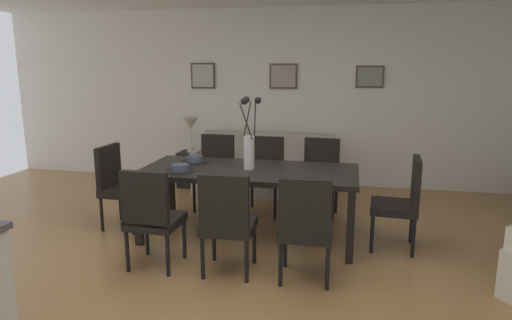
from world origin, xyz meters
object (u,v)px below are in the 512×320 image
at_px(dining_chair_near_right, 215,168).
at_px(dining_chair_mid_left, 305,224).
at_px(sofa, 265,171).
at_px(bowl_near_right, 195,158).
at_px(framed_picture_right, 370,77).
at_px(dining_chair_near_left, 151,214).
at_px(dining_chair_far_left, 227,219).
at_px(bowl_near_left, 180,167).
at_px(dining_table, 249,175).
at_px(centerpiece_vase, 249,142).
at_px(dining_chair_head_east, 403,199).
at_px(side_table, 192,169).
at_px(dining_chair_far_right, 265,171).
at_px(framed_picture_left, 203,76).
at_px(dining_chair_head_west, 118,182).
at_px(framed_picture_center, 283,76).
at_px(dining_chair_mid_right, 320,173).
at_px(table_lamp, 191,127).

distance_m(dining_chair_near_right, dining_chair_mid_left, 2.23).
distance_m(dining_chair_mid_left, sofa, 2.86).
bearing_deg(dining_chair_near_right, sofa, 63.48).
bearing_deg(bowl_near_right, framed_picture_right, 47.81).
bearing_deg(dining_chair_near_left, bowl_near_right, 89.29).
xyz_separation_m(dining_chair_far_left, bowl_near_left, (-0.67, 0.67, 0.27)).
bearing_deg(dining_table, dining_chair_far_left, -89.54).
bearing_deg(dining_chair_mid_left, centerpiece_vase, 127.08).
height_order(dining_chair_mid_left, framed_picture_right, framed_picture_right).
relative_size(dining_chair_head_east, centerpiece_vase, 1.25).
height_order(dining_chair_head_east, bowl_near_right, dining_chair_head_east).
bearing_deg(dining_chair_near_left, side_table, 102.61).
bearing_deg(centerpiece_vase, dining_chair_far_right, 90.42).
distance_m(bowl_near_left, framed_picture_left, 2.73).
relative_size(dining_chair_far_left, centerpiece_vase, 1.25).
bearing_deg(bowl_near_right, dining_chair_near_left, -90.71).
xyz_separation_m(dining_chair_head_west, bowl_near_right, (0.83, 0.20, 0.27)).
distance_m(dining_chair_near_right, sofa, 1.05).
xyz_separation_m(centerpiece_vase, framed_picture_center, (-0.00, 2.31, 0.59)).
relative_size(dining_chair_near_left, dining_chair_mid_right, 1.00).
bearing_deg(dining_chair_near_right, dining_chair_head_west, -133.52).
height_order(dining_chair_mid_left, framed_picture_center, framed_picture_center).
xyz_separation_m(dining_chair_near_right, bowl_near_right, (-0.02, -0.69, 0.27)).
height_order(dining_chair_head_west, table_lamp, table_lamp).
xyz_separation_m(dining_chair_far_left, side_table, (-1.30, 2.73, -0.25)).
xyz_separation_m(table_lamp, framed_picture_right, (2.53, 0.48, 0.72)).
xyz_separation_m(sofa, side_table, (-1.10, 0.00, -0.02)).
relative_size(dining_chair_head_west, framed_picture_right, 2.36).
distance_m(dining_chair_head_west, framed_picture_right, 3.73).
height_order(dining_chair_head_east, centerpiece_vase, centerpiece_vase).
height_order(dining_chair_near_left, dining_chair_head_east, same).
distance_m(dining_chair_far_left, side_table, 3.03).
height_order(dining_chair_mid_right, side_table, dining_chair_mid_right).
height_order(centerpiece_vase, side_table, centerpiece_vase).
bearing_deg(sofa, dining_chair_near_right, -116.52).
height_order(dining_chair_far_left, dining_chair_mid_left, same).
xyz_separation_m(dining_chair_far_left, bowl_near_right, (-0.67, 1.12, 0.27)).
xyz_separation_m(dining_chair_mid_left, bowl_near_left, (-1.33, 0.67, 0.27)).
bearing_deg(dining_chair_near_right, centerpiece_vase, -54.91).
xyz_separation_m(dining_table, dining_chair_near_left, (-0.67, -0.91, -0.16)).
bearing_deg(side_table, framed_picture_center, 20.46).
bearing_deg(dining_chair_mid_right, table_lamp, 154.43).
bearing_deg(bowl_near_right, side_table, 111.27).
height_order(bowl_near_right, framed_picture_right, framed_picture_right).
distance_m(dining_chair_mid_right, centerpiece_vase, 1.23).
relative_size(dining_chair_far_right, framed_picture_left, 2.39).
bearing_deg(dining_chair_head_west, dining_chair_near_right, 46.48).
relative_size(dining_chair_head_east, side_table, 1.77).
bearing_deg(dining_chair_head_west, dining_chair_head_east, -0.18).
relative_size(bowl_near_right, sofa, 0.09).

